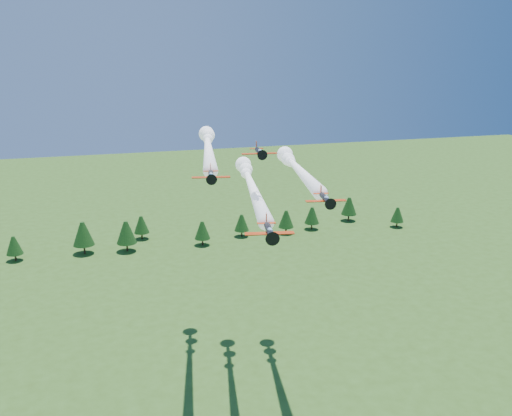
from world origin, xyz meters
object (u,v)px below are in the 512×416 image
object	(u,v)px
plane_left	(208,145)
plane_right	(297,167)
plane_slot	(259,152)
plane_lead	(251,183)

from	to	relation	value
plane_left	plane_right	distance (m)	19.56
plane_right	plane_slot	distance (m)	20.57
plane_lead	plane_right	bearing A→B (deg)	23.17
plane_lead	plane_slot	size ratio (longest dim) A/B	7.93
plane_left	plane_right	size ratio (longest dim) A/B	1.14
plane_lead	plane_left	xyz separation A→B (m)	(-6.52, 10.65, 6.34)
plane_slot	plane_left	bearing A→B (deg)	108.44
plane_left	plane_slot	size ratio (longest dim) A/B	7.43
plane_left	plane_right	bearing A→B (deg)	-14.99
plane_left	plane_lead	bearing A→B (deg)	-48.04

